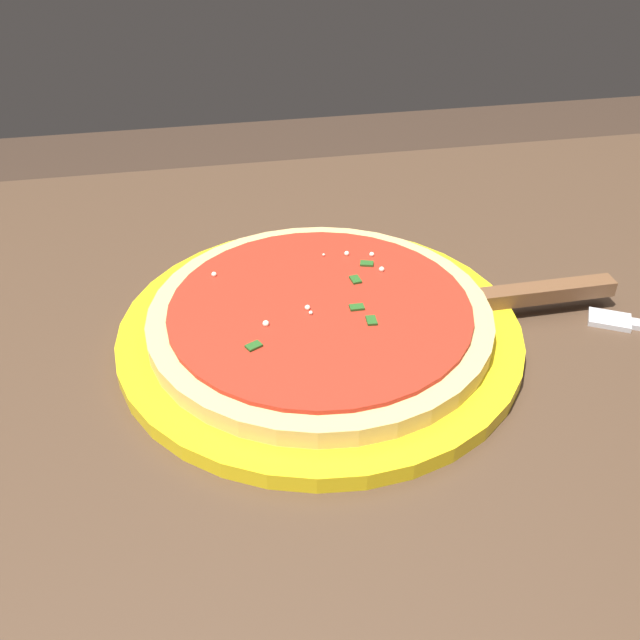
{
  "coord_description": "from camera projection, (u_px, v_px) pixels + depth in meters",
  "views": [
    {
      "loc": [
        0.11,
        0.45,
        1.1
      ],
      "look_at": [
        0.02,
        -0.03,
        0.74
      ],
      "focal_mm": 40.16,
      "sensor_mm": 36.0,
      "label": 1
    }
  ],
  "objects": [
    {
      "name": "restaurant_table",
      "position": [
        346.0,
        470.0,
        0.67
      ],
      "size": [
        1.01,
        0.83,
        0.72
      ],
      "color": "black",
      "rests_on": "ground_plane"
    },
    {
      "name": "serving_plate",
      "position": [
        320.0,
        332.0,
        0.61
      ],
      "size": [
        0.34,
        0.34,
        0.01
      ],
      "primitive_type": "cylinder",
      "color": "yellow",
      "rests_on": "restaurant_table"
    },
    {
      "name": "pizza",
      "position": [
        320.0,
        316.0,
        0.6
      ],
      "size": [
        0.29,
        0.29,
        0.02
      ],
      "color": "#DBB26B",
      "rests_on": "serving_plate"
    },
    {
      "name": "pizza_server",
      "position": [
        502.0,
        299.0,
        0.63
      ],
      "size": [
        0.22,
        0.07,
        0.01
      ],
      "color": "silver",
      "rests_on": "serving_plate"
    }
  ]
}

